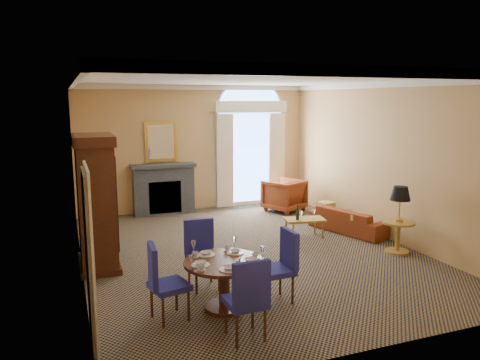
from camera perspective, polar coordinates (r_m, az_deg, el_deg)
name	(u,v)px	position (r m, az deg, el deg)	size (l,w,h in m)	color
ground	(249,252)	(8.96, 1.14, -8.73)	(7.50, 7.50, 0.00)	#101334
room_envelope	(236,117)	(9.11, -0.52, 7.68)	(6.04, 7.52, 3.45)	tan
armoire	(96,205)	(8.27, -17.14, -2.87)	(0.65, 1.16, 2.28)	#3A1A0D
dining_table	(224,272)	(6.49, -1.93, -11.20)	(1.11, 1.11, 0.90)	#3A1A0D
dining_chair_north	(201,249)	(7.27, -4.73, -8.38)	(0.49, 0.50, 1.04)	navy
dining_chair_south	(248,295)	(5.66, 1.00, -13.83)	(0.47, 0.49, 1.04)	navy
dining_chair_east	(282,261)	(6.76, 5.16, -9.81)	(0.49, 0.49, 1.04)	navy
dining_chair_west	(162,278)	(6.23, -9.54, -11.66)	(0.55, 0.55, 1.04)	navy
sofa	(350,220)	(10.46, 13.25, -4.77)	(1.78, 0.70, 0.52)	maroon
armchair	(284,195)	(12.07, 5.39, -1.86)	(0.88, 0.90, 0.82)	maroon
coffee_table	(304,220)	(9.80, 7.85, -4.82)	(0.88, 0.59, 0.73)	#A87D32
side_table	(399,211)	(9.20, 18.86, -3.63)	(0.60, 0.60, 1.24)	#A87D32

